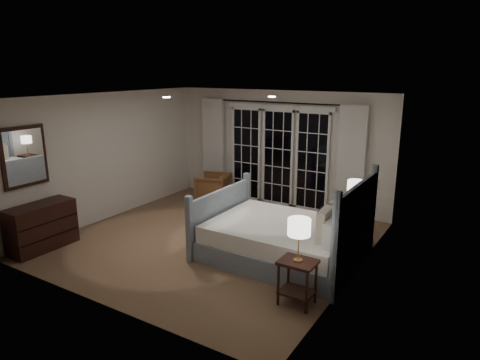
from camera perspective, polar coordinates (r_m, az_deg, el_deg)
The scene contains 20 objects.
floor at distance 7.65m, azimuth -3.55°, elevation -7.97°, with size 5.00×5.00×0.00m, color brown.
ceiling at distance 7.08m, azimuth -3.88°, elevation 11.05°, with size 5.00×5.00×0.00m, color white.
wall_left at distance 8.92m, azimuth -16.95°, elevation 3.09°, with size 0.02×5.00×2.50m, color silver.
wall_right at distance 6.21m, azimuth 15.49°, elevation -1.70°, with size 0.02×5.00×2.50m, color silver.
wall_back at distance 9.37m, azimuth 5.18°, elevation 4.20°, with size 5.00×0.02×2.50m, color silver.
wall_front at distance 5.50m, azimuth -18.96°, elevation -4.07°, with size 5.00×0.02×2.50m, color silver.
french_doors at distance 9.37m, azimuth 5.05°, elevation 3.20°, with size 2.50×0.04×2.20m.
curtain_rod at distance 9.15m, azimuth 5.04°, elevation 10.27°, with size 0.03×0.03×3.50m, color black.
curtain_left at distance 10.12m, azimuth -3.54°, elevation 4.44°, with size 0.55×0.10×2.25m, color silver.
curtain_right at distance 8.68m, azimuth 14.59°, elevation 2.27°, with size 0.55×0.10×2.25m, color silver.
downlight_a at distance 7.18m, azimuth 4.29°, elevation 11.01°, with size 0.12×0.12×0.01m, color white.
downlight_b at distance 7.14m, azimuth -9.77°, elevation 10.82°, with size 0.12×0.12×0.01m, color white.
bed at distance 6.83m, azimuth 6.01°, elevation -7.79°, with size 2.38×1.71×1.39m.
nightstand_left at distance 5.60m, azimuth 7.65°, elevation -12.55°, with size 0.46×0.37×0.60m.
nightstand_right at distance 7.54m, azimuth 14.84°, elevation -5.57°, with size 0.47×0.37×0.61m.
lamp_left at distance 5.34m, azimuth 7.89°, elevation -6.31°, with size 0.29×0.29×0.56m.
lamp_right at distance 7.35m, azimuth 15.16°, elevation -0.90°, with size 0.28×0.28×0.54m.
armchair at distance 9.72m, azimuth -3.58°, elevation -1.02°, with size 0.68×0.70×0.64m, color brown.
dresser at distance 7.89m, azimuth -24.95°, elevation -5.65°, with size 0.47×1.10×0.78m.
mirror at distance 7.79m, azimuth -26.83°, elevation 2.78°, with size 0.05×0.85×1.00m.
Camera 1 is at (4.10, -5.75, 2.94)m, focal length 32.00 mm.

